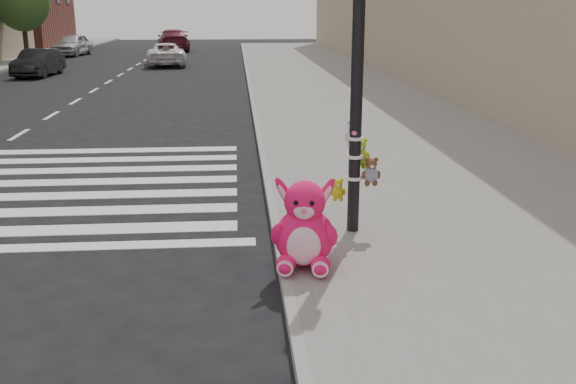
{
  "coord_description": "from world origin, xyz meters",
  "views": [
    {
      "loc": [
        1.04,
        -6.52,
        3.12
      ],
      "look_at": [
        1.69,
        1.66,
        0.75
      ],
      "focal_mm": 40.0,
      "sensor_mm": 36.0,
      "label": 1
    }
  ],
  "objects_px": {
    "car_white_near": "(166,54)",
    "pink_bunny": "(304,230)",
    "red_teddy": "(292,211)",
    "signal_pole": "(357,111)",
    "car_dark_far": "(38,63)"
  },
  "relations": [
    {
      "from": "pink_bunny",
      "to": "red_teddy",
      "type": "bearing_deg",
      "value": 98.51
    },
    {
      "from": "car_white_near",
      "to": "pink_bunny",
      "type": "bearing_deg",
      "value": 93.03
    },
    {
      "from": "car_dark_far",
      "to": "pink_bunny",
      "type": "bearing_deg",
      "value": -63.53
    },
    {
      "from": "car_white_near",
      "to": "car_dark_far",
      "type": "bearing_deg",
      "value": 37.99
    },
    {
      "from": "signal_pole",
      "to": "car_white_near",
      "type": "bearing_deg",
      "value": 100.94
    },
    {
      "from": "signal_pole",
      "to": "car_dark_far",
      "type": "bearing_deg",
      "value": 115.25
    },
    {
      "from": "red_teddy",
      "to": "car_dark_far",
      "type": "distance_m",
      "value": 24.42
    },
    {
      "from": "pink_bunny",
      "to": "car_white_near",
      "type": "bearing_deg",
      "value": 107.59
    },
    {
      "from": "signal_pole",
      "to": "red_teddy",
      "type": "relative_size",
      "value": 17.78
    },
    {
      "from": "red_teddy",
      "to": "signal_pole",
      "type": "bearing_deg",
      "value": -23.28
    },
    {
      "from": "signal_pole",
      "to": "pink_bunny",
      "type": "distance_m",
      "value": 1.93
    },
    {
      "from": "signal_pole",
      "to": "red_teddy",
      "type": "height_order",
      "value": "signal_pole"
    },
    {
      "from": "signal_pole",
      "to": "car_white_near",
      "type": "xyz_separation_m",
      "value": [
        -5.42,
        28.04,
        -1.18
      ]
    },
    {
      "from": "pink_bunny",
      "to": "red_teddy",
      "type": "height_order",
      "value": "pink_bunny"
    },
    {
      "from": "red_teddy",
      "to": "car_white_near",
      "type": "xyz_separation_m",
      "value": [
        -4.6,
        27.46,
        0.37
      ]
    }
  ]
}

